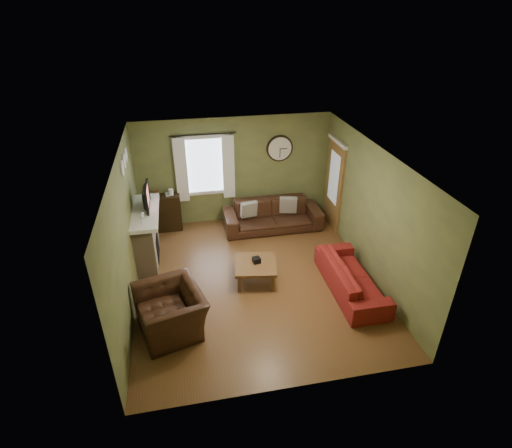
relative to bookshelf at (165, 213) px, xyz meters
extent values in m
cube|color=brown|center=(1.73, -2.38, -0.45)|extent=(4.60, 5.20, 0.00)
cube|color=white|center=(1.73, -2.38, 2.15)|extent=(4.60, 5.20, 0.00)
cube|color=olive|center=(-0.57, -2.38, 0.85)|extent=(0.00, 5.20, 2.60)
cube|color=olive|center=(4.03, -2.38, 0.85)|extent=(0.00, 5.20, 2.60)
cube|color=olive|center=(1.73, 0.22, 0.85)|extent=(4.60, 0.00, 2.60)
cube|color=olive|center=(1.73, -4.98, 0.85)|extent=(4.60, 0.00, 2.60)
cube|color=tan|center=(-0.37, -1.23, 0.10)|extent=(0.40, 1.40, 1.10)
cube|color=black|center=(-0.18, -1.23, -0.15)|extent=(0.04, 0.60, 0.55)
cube|color=white|center=(-0.34, -1.23, 0.69)|extent=(0.58, 1.60, 0.08)
imported|color=black|center=(-0.32, -1.08, 0.90)|extent=(0.08, 0.60, 0.35)
cube|color=#994C3F|center=(-0.24, -1.08, 0.96)|extent=(0.02, 0.62, 0.36)
cylinder|color=white|center=(-0.55, -1.58, 1.80)|extent=(0.28, 0.28, 0.03)
cylinder|color=white|center=(-0.55, -1.23, 1.80)|extent=(0.28, 0.28, 0.03)
cylinder|color=white|center=(-0.55, -0.88, 1.80)|extent=(0.28, 0.28, 0.03)
cylinder|color=black|center=(1.03, 0.10, 1.82)|extent=(0.03, 0.03, 1.50)
cube|color=white|center=(0.48, 0.10, 1.00)|extent=(0.28, 0.04, 1.55)
cube|color=white|center=(1.58, 0.10, 1.00)|extent=(0.28, 0.04, 1.55)
cube|color=brown|center=(4.00, -0.53, 0.60)|extent=(0.05, 0.90, 2.10)
imported|color=brown|center=(0.06, 0.03, 0.51)|extent=(0.20, 0.25, 0.02)
imported|color=#341D12|center=(2.54, -0.41, -0.11)|extent=(2.33, 0.91, 0.68)
cube|color=gray|center=(1.96, -0.40, 0.10)|extent=(0.40, 0.19, 0.39)
cube|color=gray|center=(2.94, -0.35, 0.10)|extent=(0.43, 0.22, 0.42)
imported|color=maroon|center=(3.47, -3.03, -0.16)|extent=(0.79, 2.02, 0.59)
imported|color=#341D12|center=(0.10, -3.42, -0.07)|extent=(1.30, 1.40, 0.75)
cube|color=black|center=(1.76, -2.38, -0.05)|extent=(0.16, 0.16, 0.11)
camera|label=1|loc=(0.51, -8.66, 4.48)|focal=28.00mm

